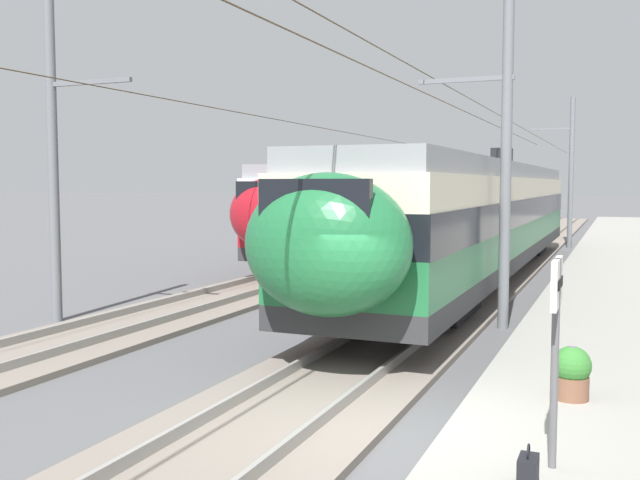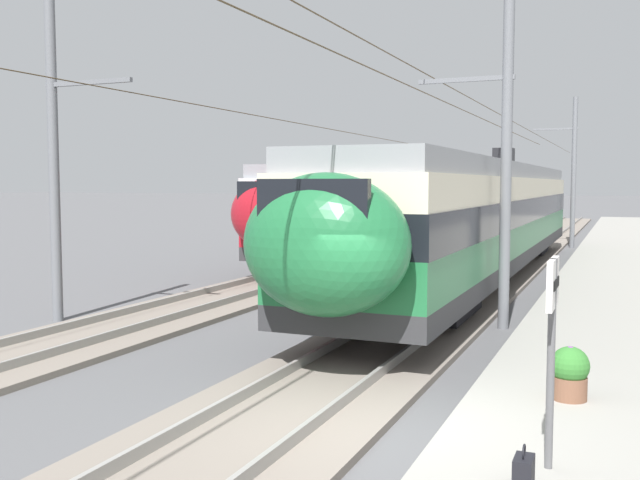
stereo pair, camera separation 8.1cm
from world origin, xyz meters
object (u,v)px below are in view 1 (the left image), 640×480
at_px(train_far_track, 402,204).
at_px(platform_sign, 556,315).
at_px(catenary_mast_mid, 499,152).
at_px(handbag_near_sign, 528,471).
at_px(catenary_mast_east, 568,169).
at_px(catenary_mast_far_side, 58,148).
at_px(potted_plant_platform_edge, 572,371).
at_px(train_near_platform, 479,215).

xyz_separation_m(train_far_track, platform_sign, (-27.16, -9.49, -0.34)).
height_order(catenary_mast_mid, handbag_near_sign, catenary_mast_mid).
relative_size(catenary_mast_east, catenary_mast_far_side, 1.00).
height_order(catenary_mast_far_side, platform_sign, catenary_mast_far_side).
bearing_deg(platform_sign, catenary_mast_far_side, 64.27).
bearing_deg(catenary_mast_east, platform_sign, -176.40).
relative_size(catenary_mast_mid, platform_sign, 21.85).
relative_size(platform_sign, potted_plant_platform_edge, 2.98).
relative_size(catenary_mast_far_side, handbag_near_sign, 114.06).
bearing_deg(potted_plant_platform_edge, catenary_mast_far_side, 75.68).
bearing_deg(train_far_track, catenary_mast_far_side, 174.94).
distance_m(train_near_platform, train_far_track, 12.87).
xyz_separation_m(train_near_platform, catenary_mast_mid, (-7.05, -1.69, 1.70)).
distance_m(train_near_platform, catenary_mast_mid, 7.45).
bearing_deg(catenary_mast_mid, catenary_mast_east, 0.00).
bearing_deg(catenary_mast_east, train_far_track, 115.08).
height_order(train_near_platform, potted_plant_platform_edge, train_near_platform).
relative_size(catenary_mast_mid, catenary_mast_far_side, 1.00).
height_order(platform_sign, potted_plant_platform_edge, platform_sign).
xyz_separation_m(catenary_mast_east, handbag_near_sign, (-31.26, -1.75, -3.51)).
distance_m(train_far_track, catenary_mast_east, 8.53).
xyz_separation_m(catenary_mast_mid, platform_sign, (-8.66, -1.93, -2.03)).
distance_m(catenary_mast_east, handbag_near_sign, 31.51).
bearing_deg(handbag_near_sign, platform_sign, -17.72).
distance_m(catenary_mast_mid, catenary_mast_far_side, 10.00).
height_order(catenary_mast_mid, catenary_mast_east, catenary_mast_mid).
relative_size(catenary_mast_mid, potted_plant_platform_edge, 65.18).
xyz_separation_m(train_near_platform, platform_sign, (-15.71, -3.62, -0.33)).
relative_size(train_near_platform, catenary_mast_far_side, 0.58).
height_order(catenary_mast_mid, catenary_mast_far_side, catenary_mast_far_side).
height_order(train_far_track, catenary_mast_east, catenary_mast_east).
relative_size(handbag_near_sign, potted_plant_platform_edge, 0.57).
relative_size(train_far_track, catenary_mast_east, 0.65).
bearing_deg(platform_sign, handbag_near_sign, 162.28).
distance_m(catenary_mast_mid, handbag_near_sign, 10.01).
distance_m(train_far_track, catenary_mast_mid, 20.06).
xyz_separation_m(train_near_platform, catenary_mast_far_side, (-10.21, 7.79, 1.81)).
relative_size(train_near_platform, catenary_mast_mid, 0.58).
bearing_deg(catenary_mast_far_side, handbag_near_sign, -118.34).
xyz_separation_m(catenary_mast_far_side, platform_sign, (-5.50, -11.41, -2.14)).
height_order(train_near_platform, catenary_mast_east, catenary_mast_east).
relative_size(catenary_mast_mid, handbag_near_sign, 114.06).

